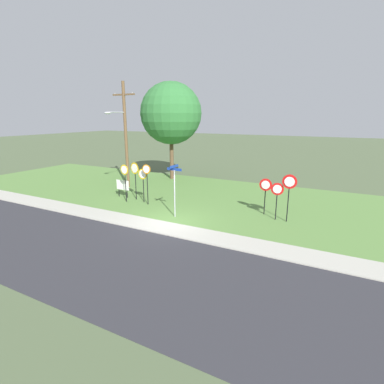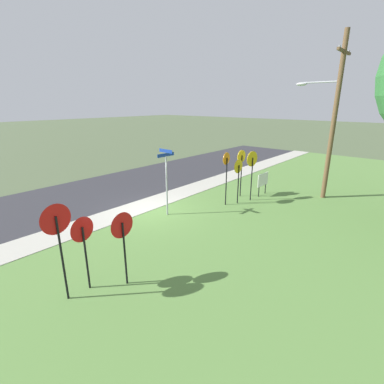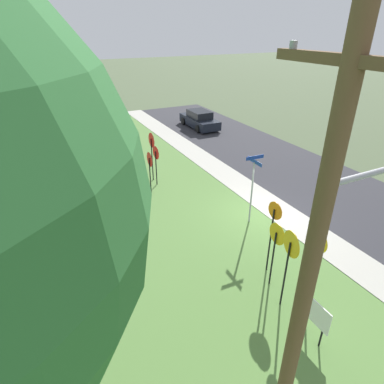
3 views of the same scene
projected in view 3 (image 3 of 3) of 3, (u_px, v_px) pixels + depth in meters
name	position (u px, v px, depth m)	size (l,w,h in m)	color
ground_plane	(264.00, 215.00, 14.66)	(160.00, 160.00, 0.00)	#4C5B3D
road_asphalt	(340.00, 193.00, 16.57)	(44.00, 6.40, 0.01)	#2D2D33
sidewalk_strip	(278.00, 211.00, 14.96)	(44.00, 1.60, 0.06)	#ADAA9E
grass_median	(137.00, 252.00, 12.25)	(44.00, 12.00, 0.04)	#567F3D
stop_sign_near_left	(289.00, 253.00, 9.08)	(0.78, 0.18, 2.62)	black
stop_sign_near_right	(316.00, 252.00, 9.23)	(0.67, 0.12, 2.57)	black
stop_sign_far_left	(273.00, 224.00, 10.49)	(0.60, 0.10, 2.68)	black
stop_sign_far_center	(276.00, 242.00, 9.99)	(0.71, 0.10, 2.30)	black
yield_sign_near_left	(150.00, 163.00, 15.83)	(0.73, 0.10, 2.18)	black
yield_sign_near_right	(152.00, 145.00, 17.05)	(0.79, 0.11, 2.67)	black
yield_sign_far_left	(156.00, 157.00, 16.74)	(0.70, 0.12, 2.13)	black
street_name_post	(252.00, 184.00, 13.31)	(0.96, 0.82, 3.04)	#9EA0A8
utility_pole	(315.00, 280.00, 4.44)	(2.10, 2.26, 8.29)	brown
notice_board	(313.00, 313.00, 8.57)	(1.10, 0.06, 1.25)	black
parked_sedan_distant	(199.00, 120.00, 27.07)	(4.28, 1.91, 1.39)	black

